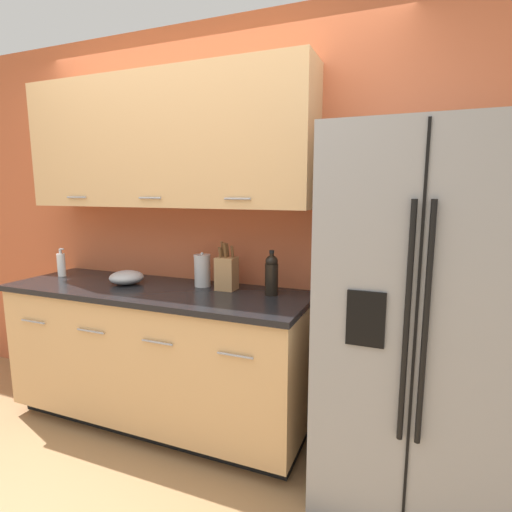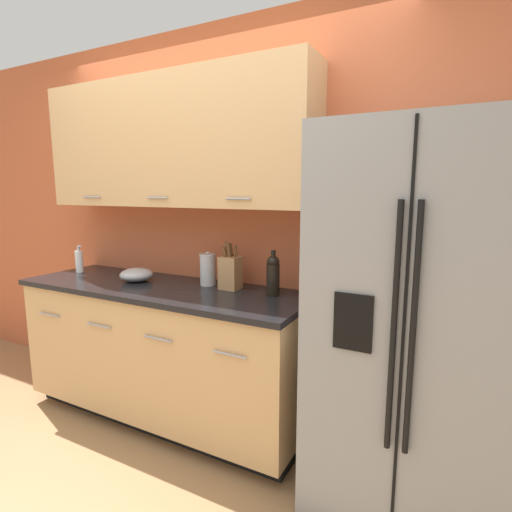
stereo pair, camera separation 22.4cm
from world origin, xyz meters
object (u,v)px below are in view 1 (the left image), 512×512
Objects in this scene: wine_bottle at (272,274)px; steel_canister at (202,270)px; soap_dispenser at (61,264)px; knife_block at (227,272)px; refrigerator at (415,320)px; mixing_bowl at (127,277)px.

wine_bottle is 0.49m from steel_canister.
steel_canister is (1.10, 0.11, 0.02)m from soap_dispenser.
steel_canister is at bearing 172.47° from knife_block.
soap_dispenser is at bearing -177.52° from wine_bottle.
refrigerator reaches higher than knife_block.
mixing_bowl is (-0.50, -0.14, -0.06)m from steel_canister.
refrigerator is at bearing -8.72° from steel_canister.
mixing_bowl is (-0.69, -0.11, -0.07)m from knife_block.
soap_dispenser reaches higher than mixing_bowl.
knife_block reaches higher than soap_dispenser.
refrigerator is 8.17× the size of steel_canister.
knife_block reaches higher than wine_bottle.
refrigerator is 6.06× the size of knife_block.
knife_block is 1.35× the size of steel_canister.
soap_dispenser is at bearing 177.55° from mixing_bowl.
refrigerator reaches higher than steel_canister.
wine_bottle is 1.31× the size of soap_dispenser.
refrigerator is 6.78× the size of wine_bottle.
wine_bottle is at bearing 168.87° from refrigerator.
soap_dispenser is 0.92× the size of steel_canister.
knife_block is 0.19m from steel_canister.
soap_dispenser is at bearing -174.33° from steel_canister.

